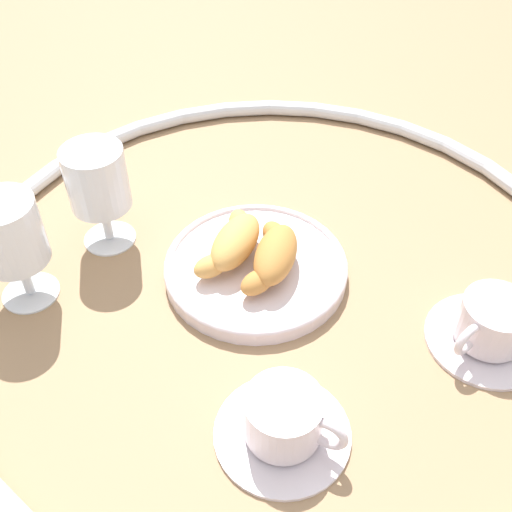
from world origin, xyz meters
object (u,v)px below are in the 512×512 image
at_px(pastry_plate, 256,267).
at_px(coffee_cup_far, 284,421).
at_px(juice_glass_left, 10,238).
at_px(coffee_cup_near, 491,326).
at_px(croissant_large, 274,255).
at_px(juice_glass_right, 98,183).
at_px(croissant_small, 233,242).

distance_m(pastry_plate, coffee_cup_far, 0.23).
bearing_deg(pastry_plate, juice_glass_left, 108.24).
xyz_separation_m(coffee_cup_near, coffee_cup_far, (-0.16, 0.20, 0.00)).
relative_size(croissant_large, coffee_cup_near, 1.01).
bearing_deg(coffee_cup_far, croissant_large, 12.45).
bearing_deg(juice_glass_right, coffee_cup_far, -131.40).
xyz_separation_m(croissant_large, juice_glass_right, (0.03, 0.23, 0.05)).
distance_m(pastry_plate, croissant_small, 0.04).
height_order(coffee_cup_near, juice_glass_left, juice_glass_left).
xyz_separation_m(pastry_plate, coffee_cup_near, (-0.06, -0.27, 0.01)).
xyz_separation_m(pastry_plate, croissant_small, (0.01, 0.03, 0.03)).
distance_m(pastry_plate, croissant_large, 0.04).
relative_size(pastry_plate, coffee_cup_far, 1.67).
height_order(pastry_plate, croissant_small, croissant_small).
height_order(pastry_plate, croissant_large, croissant_large).
height_order(croissant_large, juice_glass_right, juice_glass_right).
height_order(pastry_plate, coffee_cup_far, coffee_cup_far).
bearing_deg(coffee_cup_far, croissant_small, 24.16).
bearing_deg(juice_glass_right, pastry_plate, -97.11).
distance_m(croissant_small, juice_glass_left, 0.25).
relative_size(croissant_small, juice_glass_left, 0.96).
xyz_separation_m(pastry_plate, juice_glass_right, (0.03, 0.20, 0.08)).
distance_m(coffee_cup_far, juice_glass_right, 0.37).
bearing_deg(juice_glass_right, coffee_cup_near, -99.65).
height_order(coffee_cup_near, coffee_cup_far, same).
xyz_separation_m(croissant_small, juice_glass_left, (-0.09, 0.23, 0.05)).
bearing_deg(croissant_small, coffee_cup_near, -101.69).
bearing_deg(juice_glass_left, coffee_cup_near, -86.74).
xyz_separation_m(croissant_small, juice_glass_right, (0.02, 0.17, 0.05)).
xyz_separation_m(croissant_large, coffee_cup_near, (-0.05, -0.25, -0.02)).
bearing_deg(croissant_large, juice_glass_right, 82.07).
bearing_deg(juice_glass_right, croissant_large, -97.93).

